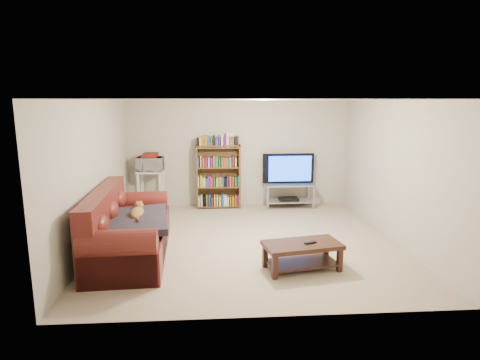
{
  "coord_description": "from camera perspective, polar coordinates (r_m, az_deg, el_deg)",
  "views": [
    {
      "loc": [
        -0.57,
        -6.58,
        2.37
      ],
      "look_at": [
        -0.1,
        0.4,
        1.0
      ],
      "focal_mm": 30.0,
      "sensor_mm": 36.0,
      "label": 1
    }
  ],
  "objects": [
    {
      "name": "microwave",
      "position": [
        8.93,
        -12.65,
        2.24
      ],
      "size": [
        0.58,
        0.42,
        0.3
      ],
      "primitive_type": "imported",
      "rotation": [
        0.0,
        0.0,
        -0.09
      ],
      "color": "silver",
      "rests_on": "microwave_stand"
    },
    {
      "name": "ceiling",
      "position": [
        6.61,
        1.12,
        11.33
      ],
      "size": [
        5.0,
        5.0,
        0.0
      ],
      "primitive_type": "plane",
      "rotation": [
        3.14,
        0.0,
        0.0
      ],
      "color": "white",
      "rests_on": "ground"
    },
    {
      "name": "microwave_stand",
      "position": [
        9.01,
        -12.53,
        -0.72
      ],
      "size": [
        0.59,
        0.45,
        0.89
      ],
      "rotation": [
        0.0,
        0.0,
        -0.09
      ],
      "color": "silver",
      "rests_on": "floor"
    },
    {
      "name": "blanket",
      "position": [
        6.29,
        -14.67,
        -5.66
      ],
      "size": [
        1.11,
        1.34,
        0.2
      ],
      "primitive_type": "cube",
      "rotation": [
        0.05,
        -0.04,
        0.13
      ],
      "color": "#27222B",
      "rests_on": "sofa"
    },
    {
      "name": "cat",
      "position": [
        6.49,
        -14.44,
        -4.59
      ],
      "size": [
        0.3,
        0.68,
        0.2
      ],
      "primitive_type": null,
      "rotation": [
        0.0,
        0.0,
        0.05
      ],
      "color": "brown",
      "rests_on": "sofa"
    },
    {
      "name": "wall_back",
      "position": [
        9.18,
        -0.26,
        3.76
      ],
      "size": [
        5.0,
        0.0,
        5.0
      ],
      "primitive_type": "plane",
      "rotation": [
        1.57,
        0.0,
        0.0
      ],
      "color": "beige",
      "rests_on": "ground"
    },
    {
      "name": "wall_right",
      "position": [
        7.36,
        20.87,
        1.19
      ],
      "size": [
        0.0,
        5.0,
        5.0
      ],
      "primitive_type": "plane",
      "rotation": [
        1.57,
        0.0,
        -1.57
      ],
      "color": "beige",
      "rests_on": "ground"
    },
    {
      "name": "television",
      "position": [
        9.06,
        7.02,
        1.56
      ],
      "size": [
        1.18,
        0.17,
        0.68
      ],
      "primitive_type": "imported",
      "rotation": [
        0.0,
        0.0,
        3.16
      ],
      "color": "black",
      "rests_on": "tv_stand"
    },
    {
      "name": "sofa",
      "position": [
        6.55,
        -16.09,
        -7.27
      ],
      "size": [
        1.19,
        2.5,
        1.04
      ],
      "rotation": [
        0.0,
        0.0,
        0.05
      ],
      "color": "#5A1B17",
      "rests_on": "floor"
    },
    {
      "name": "coffee_table",
      "position": [
        5.88,
        8.82,
        -9.94
      ],
      "size": [
        1.17,
        0.74,
        0.4
      ],
      "rotation": [
        0.0,
        0.0,
        0.19
      ],
      "color": "black",
      "rests_on": "floor"
    },
    {
      "name": "game_boxes",
      "position": [
        8.9,
        -12.7,
        3.36
      ],
      "size": [
        0.35,
        0.31,
        0.05
      ],
      "primitive_type": "cube",
      "rotation": [
        0.0,
        0.0,
        -0.09
      ],
      "color": "maroon",
      "rests_on": "microwave"
    },
    {
      "name": "floor",
      "position": [
        7.02,
        1.05,
        -8.66
      ],
      "size": [
        5.0,
        5.0,
        0.0
      ],
      "primitive_type": "plane",
      "color": "#BCA98C",
      "rests_on": "ground"
    },
    {
      "name": "tv_stand",
      "position": [
        9.16,
        6.94,
        -1.63
      ],
      "size": [
        1.1,
        0.51,
        0.55
      ],
      "rotation": [
        0.0,
        0.0,
        0.02
      ],
      "color": "#999EA3",
      "rests_on": "floor"
    },
    {
      "name": "wall_left",
      "position": [
        6.96,
        -19.89,
        0.73
      ],
      "size": [
        0.0,
        5.0,
        5.0
      ],
      "primitive_type": "plane",
      "rotation": [
        1.57,
        0.0,
        1.57
      ],
      "color": "beige",
      "rests_on": "ground"
    },
    {
      "name": "dvd_player",
      "position": [
        9.2,
        6.91,
        -2.7
      ],
      "size": [
        0.44,
        0.31,
        0.06
      ],
      "primitive_type": "cube",
      "rotation": [
        0.0,
        0.0,
        0.02
      ],
      "color": "black",
      "rests_on": "tv_stand"
    },
    {
      "name": "shelf_clutter",
      "position": [
        8.92,
        -2.53,
        5.68
      ],
      "size": [
        0.73,
        0.22,
        0.28
      ],
      "rotation": [
        0.0,
        0.0,
        0.01
      ],
      "color": "silver",
      "rests_on": "bookshelf"
    },
    {
      "name": "wall_front",
      "position": [
        4.29,
        3.96,
        -4.81
      ],
      "size": [
        5.0,
        0.0,
        5.0
      ],
      "primitive_type": "plane",
      "rotation": [
        -1.57,
        0.0,
        0.0
      ],
      "color": "beige",
      "rests_on": "ground"
    },
    {
      "name": "remote",
      "position": [
        5.83,
        9.96,
        -8.78
      ],
      "size": [
        0.18,
        0.11,
        0.02
      ],
      "primitive_type": "cube",
      "rotation": [
        0.0,
        0.0,
        0.34
      ],
      "color": "black",
      "rests_on": "coffee_table"
    },
    {
      "name": "bookshelf",
      "position": [
        9.02,
        -3.1,
        0.62
      ],
      "size": [
        0.99,
        0.32,
        1.43
      ],
      "rotation": [
        0.0,
        0.0,
        0.01
      ],
      "color": "#53381D",
      "rests_on": "floor"
    }
  ]
}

